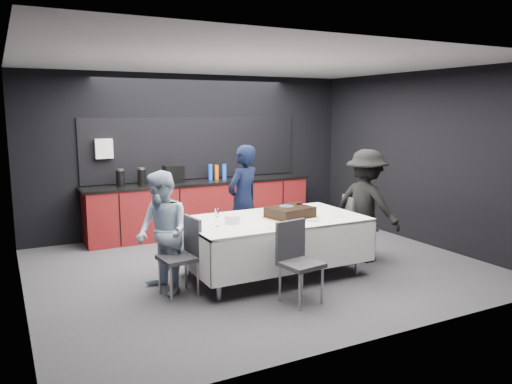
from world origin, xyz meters
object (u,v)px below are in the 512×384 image
chair_left (184,250)px  chair_right (355,222)px  party_table (274,228)px  cake_assembly (290,212)px  person_left (162,233)px  plate_stack (232,219)px  champagne_flute (217,214)px  person_right (366,206)px  person_center (243,201)px  chair_near (297,255)px

chair_left → chair_right: 2.76m
party_table → cake_assembly: bearing=-26.6°
chair_left → person_left: 0.33m
party_table → chair_left: (-1.27, -0.10, -0.11)m
cake_assembly → plate_stack: bearing=175.3°
person_left → chair_left: bearing=41.6°
champagne_flute → chair_left: size_ratio=0.24×
party_table → plate_stack: (-0.61, -0.03, 0.19)m
plate_stack → person_left: (-0.88, 0.08, -0.09)m
chair_left → person_right: bearing=1.8°
plate_stack → person_left: size_ratio=0.13×
chair_left → champagne_flute: bearing=-2.8°
chair_left → person_center: bearing=40.1°
chair_near → champagne_flute: bearing=130.2°
chair_left → person_center: person_center is taller
chair_near → person_right: person_right is taller
cake_assembly → chair_near: bearing=-116.2°
cake_assembly → person_center: 1.11m
cake_assembly → chair_left: cake_assembly is taller
chair_right → person_right: person_right is taller
plate_stack → chair_left: chair_left is taller
person_right → plate_stack: bearing=73.1°
person_right → cake_assembly: bearing=76.1°
plate_stack → chair_left: (-0.66, -0.08, -0.30)m
chair_right → chair_near: same height
chair_left → person_right: person_right is taller
person_center → chair_near: bearing=58.8°
person_left → champagne_flute: bearing=62.2°
party_table → plate_stack: 0.64m
cake_assembly → chair_left: bearing=-179.7°
chair_left → chair_near: same height
chair_left → person_left: size_ratio=0.63×
chair_right → person_right: (0.05, -0.18, 0.28)m
party_table → chair_right: size_ratio=2.51×
champagne_flute → person_left: (-0.63, 0.18, -0.20)m
plate_stack → chair_left: size_ratio=0.21×
chair_left → chair_right: (2.75, 0.27, 0.00)m
champagne_flute → person_left: 0.68m
cake_assembly → plate_stack: size_ratio=3.41×
cake_assembly → person_left: 1.69m
chair_near → cake_assembly: bearing=63.8°
plate_stack → champagne_flute: size_ratio=0.88×
party_table → chair_near: bearing=-102.8°
cake_assembly → person_left: person_left is taller
champagne_flute → person_right: (2.38, 0.11, -0.13)m
party_table → person_right: bearing=-0.7°
chair_near → chair_left: bearing=143.4°
person_left → person_right: bearing=76.6°
champagne_flute → person_center: person_center is taller
person_left → chair_near: bearing=41.4°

